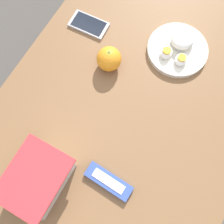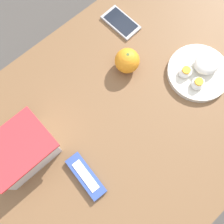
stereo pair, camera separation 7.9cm
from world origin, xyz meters
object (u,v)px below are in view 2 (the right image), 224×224
object	(u,v)px
cell_phone	(121,23)
candy_bar	(86,176)
food_container	(22,151)
rice_plate	(200,70)
orange_fruit	(127,61)

from	to	relation	value
cell_phone	candy_bar	bearing A→B (deg)	-143.35
food_container	cell_phone	distance (m)	0.54
food_container	rice_plate	xyz separation A→B (m)	(0.58, -0.16, -0.03)
rice_plate	cell_phone	size ratio (longest dim) A/B	1.50
candy_bar	cell_phone	distance (m)	0.53
candy_bar	cell_phone	world-z (taller)	candy_bar
orange_fruit	candy_bar	size ratio (longest dim) A/B	0.56
food_container	orange_fruit	world-z (taller)	food_container
candy_bar	rice_plate	bearing A→B (deg)	0.76
food_container	candy_bar	bearing A→B (deg)	-61.99
food_container	rice_plate	distance (m)	0.60
food_container	orange_fruit	size ratio (longest dim) A/B	2.31
food_container	orange_fruit	distance (m)	0.42
food_container	candy_bar	distance (m)	0.19
candy_bar	cell_phone	xyz separation A→B (m)	(0.43, 0.32, -0.00)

